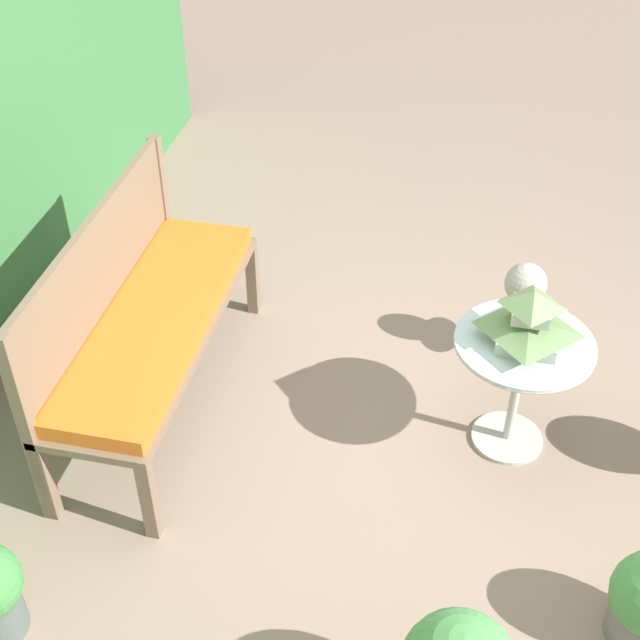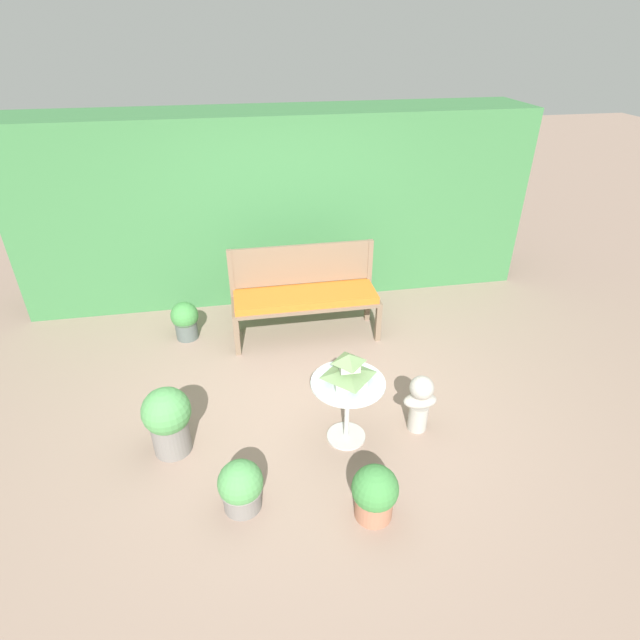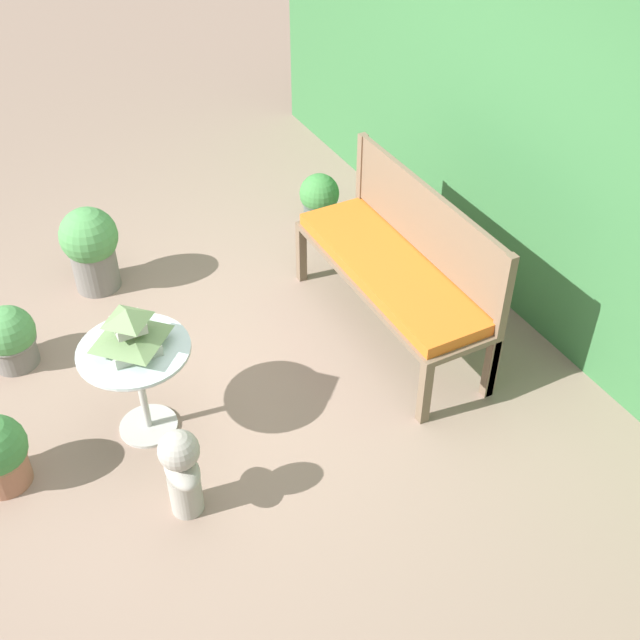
{
  "view_description": "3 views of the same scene",
  "coord_description": "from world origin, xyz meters",
  "px_view_note": "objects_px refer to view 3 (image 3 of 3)",
  "views": [
    {
      "loc": [
        -2.92,
        -0.26,
        3.22
      ],
      "look_at": [
        0.17,
        0.42,
        0.63
      ],
      "focal_mm": 50.0,
      "sensor_mm": 36.0,
      "label": 1
    },
    {
      "loc": [
        -0.61,
        -3.71,
        3.25
      ],
      "look_at": [
        0.15,
        0.45,
        0.67
      ],
      "focal_mm": 28.0,
      "sensor_mm": 36.0,
      "label": 2
    },
    {
      "loc": [
        3.61,
        -1.13,
        3.57
      ],
      "look_at": [
        0.39,
        0.57,
        0.55
      ],
      "focal_mm": 45.0,
      "sensor_mm": 36.0,
      "label": 3
    }
  ],
  "objects_px": {
    "garden_bench": "(390,274)",
    "pagoda_birdhouse": "(130,332)",
    "garden_bust": "(182,469)",
    "potted_plant_bench_left": "(91,246)",
    "patio_table": "(137,367)",
    "potted_plant_path_edge": "(10,338)",
    "potted_plant_table_far": "(319,200)"
  },
  "relations": [
    {
      "from": "patio_table",
      "to": "pagoda_birdhouse",
      "type": "relative_size",
      "value": 1.8
    },
    {
      "from": "garden_bench",
      "to": "potted_plant_table_far",
      "type": "relative_size",
      "value": 3.65
    },
    {
      "from": "garden_bust",
      "to": "potted_plant_bench_left",
      "type": "bearing_deg",
      "value": 177.35
    },
    {
      "from": "garden_bench",
      "to": "potted_plant_bench_left",
      "type": "distance_m",
      "value": 2.15
    },
    {
      "from": "garden_bust",
      "to": "potted_plant_path_edge",
      "type": "bearing_deg",
      "value": -159.63
    },
    {
      "from": "patio_table",
      "to": "potted_plant_bench_left",
      "type": "height_order",
      "value": "potted_plant_bench_left"
    },
    {
      "from": "potted_plant_table_far",
      "to": "garden_bust",
      "type": "bearing_deg",
      "value": -42.04
    },
    {
      "from": "garden_bench",
      "to": "pagoda_birdhouse",
      "type": "distance_m",
      "value": 1.75
    },
    {
      "from": "potted_plant_table_far",
      "to": "potted_plant_bench_left",
      "type": "distance_m",
      "value": 1.81
    },
    {
      "from": "patio_table",
      "to": "garden_bench",
      "type": "bearing_deg",
      "value": 93.15
    },
    {
      "from": "garden_bench",
      "to": "potted_plant_table_far",
      "type": "xyz_separation_m",
      "value": [
        -1.38,
        0.21,
        -0.25
      ]
    },
    {
      "from": "patio_table",
      "to": "garden_bust",
      "type": "bearing_deg",
      "value": 0.04
    },
    {
      "from": "patio_table",
      "to": "potted_plant_path_edge",
      "type": "height_order",
      "value": "patio_table"
    },
    {
      "from": "garden_bench",
      "to": "potted_plant_path_edge",
      "type": "height_order",
      "value": "garden_bench"
    },
    {
      "from": "patio_table",
      "to": "potted_plant_bench_left",
      "type": "bearing_deg",
      "value": 175.21
    },
    {
      "from": "garden_bench",
      "to": "patio_table",
      "type": "bearing_deg",
      "value": -86.85
    },
    {
      "from": "potted_plant_path_edge",
      "to": "potted_plant_bench_left",
      "type": "xyz_separation_m",
      "value": [
        -0.57,
        0.71,
        0.13
      ]
    },
    {
      "from": "potted_plant_table_far",
      "to": "pagoda_birdhouse",
      "type": "bearing_deg",
      "value": -52.62
    },
    {
      "from": "patio_table",
      "to": "pagoda_birdhouse",
      "type": "height_order",
      "value": "pagoda_birdhouse"
    },
    {
      "from": "garden_bench",
      "to": "potted_plant_path_edge",
      "type": "relative_size",
      "value": 3.86
    },
    {
      "from": "potted_plant_path_edge",
      "to": "potted_plant_table_far",
      "type": "xyz_separation_m",
      "value": [
        -0.53,
        2.52,
        0.03
      ]
    },
    {
      "from": "garden_bench",
      "to": "potted_plant_bench_left",
      "type": "xyz_separation_m",
      "value": [
        -1.43,
        -1.6,
        -0.14
      ]
    },
    {
      "from": "garden_bust",
      "to": "potted_plant_path_edge",
      "type": "height_order",
      "value": "garden_bust"
    },
    {
      "from": "garden_bench",
      "to": "potted_plant_path_edge",
      "type": "distance_m",
      "value": 2.47
    },
    {
      "from": "potted_plant_path_edge",
      "to": "potted_plant_table_far",
      "type": "relative_size",
      "value": 0.95
    },
    {
      "from": "patio_table",
      "to": "garden_bust",
      "type": "xyz_separation_m",
      "value": [
        0.67,
        0.0,
        -0.17
      ]
    },
    {
      "from": "pagoda_birdhouse",
      "to": "potted_plant_path_edge",
      "type": "relative_size",
      "value": 0.81
    },
    {
      "from": "garden_bench",
      "to": "pagoda_birdhouse",
      "type": "relative_size",
      "value": 4.74
    },
    {
      "from": "pagoda_birdhouse",
      "to": "potted_plant_bench_left",
      "type": "relative_size",
      "value": 0.55
    },
    {
      "from": "pagoda_birdhouse",
      "to": "potted_plant_table_far",
      "type": "bearing_deg",
      "value": 127.38
    },
    {
      "from": "pagoda_birdhouse",
      "to": "patio_table",
      "type": "bearing_deg",
      "value": 0.0
    },
    {
      "from": "patio_table",
      "to": "potted_plant_path_edge",
      "type": "bearing_deg",
      "value": -148.67
    }
  ]
}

